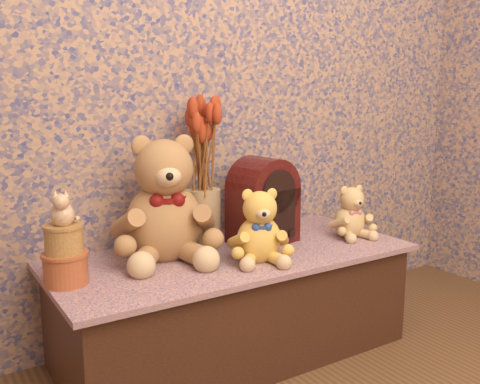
% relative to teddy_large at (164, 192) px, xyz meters
% --- Properties ---
extents(display_shelf, '(1.35, 0.61, 0.40)m').
position_rel_teddy_large_xyz_m(display_shelf, '(0.23, -0.10, -0.44)').
color(display_shelf, navy).
rests_on(display_shelf, ground).
extents(teddy_large, '(0.49, 0.54, 0.48)m').
position_rel_teddy_large_xyz_m(teddy_large, '(0.00, 0.00, 0.00)').
color(teddy_large, '#97643A').
rests_on(teddy_large, display_shelf).
extents(teddy_medium, '(0.31, 0.33, 0.28)m').
position_rel_teddy_large_xyz_m(teddy_medium, '(0.27, -0.21, -0.10)').
color(teddy_medium, gold).
rests_on(teddy_medium, display_shelf).
extents(teddy_small, '(0.22, 0.25, 0.23)m').
position_rel_teddy_large_xyz_m(teddy_small, '(0.77, -0.16, -0.12)').
color(teddy_small, tan).
rests_on(teddy_small, display_shelf).
extents(cathedral_radio, '(0.27, 0.21, 0.34)m').
position_rel_teddy_large_xyz_m(cathedral_radio, '(0.41, -0.03, -0.07)').
color(cathedral_radio, '#3E0C0B').
rests_on(cathedral_radio, display_shelf).
extents(ceramic_vase, '(0.17, 0.17, 0.22)m').
position_rel_teddy_large_xyz_m(ceramic_vase, '(0.20, 0.07, -0.13)').
color(ceramic_vase, tan).
rests_on(ceramic_vase, display_shelf).
extents(dried_stalks, '(0.30, 0.30, 0.46)m').
position_rel_teddy_large_xyz_m(dried_stalks, '(0.20, 0.07, 0.21)').
color(dried_stalks, '#B0391C').
rests_on(dried_stalks, ceramic_vase).
extents(biscuit_tin_lower, '(0.17, 0.17, 0.10)m').
position_rel_teddy_large_xyz_m(biscuit_tin_lower, '(-0.38, -0.10, -0.19)').
color(biscuit_tin_lower, '#CE803C').
rests_on(biscuit_tin_lower, display_shelf).
extents(biscuit_tin_upper, '(0.13, 0.13, 0.09)m').
position_rel_teddy_large_xyz_m(biscuit_tin_upper, '(-0.38, -0.10, -0.09)').
color(biscuit_tin_upper, '#D8BC5E').
rests_on(biscuit_tin_upper, biscuit_tin_lower).
extents(cat_figurine, '(0.11, 0.11, 0.12)m').
position_rel_teddy_large_xyz_m(cat_figurine, '(-0.38, -0.10, 0.01)').
color(cat_figurine, silver).
rests_on(cat_figurine, biscuit_tin_upper).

